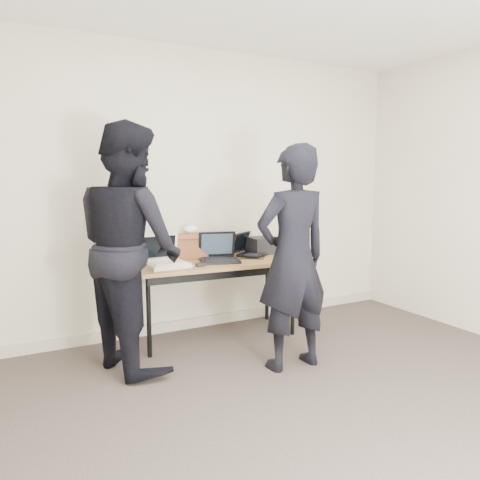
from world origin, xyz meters
TOP-DOWN VIEW (x-y plane):
  - room at (0.00, 0.00)m, footprint 4.60×4.60m
  - desk at (-0.00, 1.90)m, footprint 1.54×0.74m
  - laptop_beige at (-0.49, 1.89)m, footprint 0.37×0.36m
  - laptop_center at (0.03, 1.90)m, footprint 0.42×0.41m
  - laptop_right at (0.43, 2.05)m, footprint 0.43×0.42m
  - leather_satchel at (-0.18, 2.13)m, footprint 0.37×0.20m
  - tissue at (-0.15, 2.14)m, footprint 0.14×0.11m
  - equipment_box at (0.63, 2.10)m, footprint 0.29×0.25m
  - power_brick at (-0.22, 1.74)m, footprint 0.08×0.06m
  - cables at (0.04, 1.90)m, footprint 1.16×0.42m
  - person_typist at (0.24, 0.98)m, footprint 0.65×0.44m
  - person_observer at (-0.87, 1.61)m, footprint 0.92×1.07m
  - baseboard at (0.00, 2.23)m, footprint 4.50×0.03m

SIDE VIEW (x-z plane):
  - baseboard at x=0.00m, z-range 0.00..0.10m
  - desk at x=0.00m, z-range 0.30..1.02m
  - cables at x=0.04m, z-range 0.72..0.73m
  - power_brick at x=-0.22m, z-range 0.72..0.75m
  - laptop_right at x=0.43m, z-range 0.66..0.89m
  - laptop_beige at x=-0.49m, z-range 0.64..0.91m
  - laptop_center at x=0.03m, z-range 0.65..0.91m
  - equipment_box at x=0.63m, z-range 0.72..0.89m
  - leather_satchel at x=-0.18m, z-range 0.72..0.97m
  - person_typist at x=0.24m, z-range 0.00..1.75m
  - person_observer at x=-0.87m, z-range 0.00..1.91m
  - tissue at x=-0.15m, z-range 0.97..1.04m
  - room at x=0.00m, z-range -0.05..2.75m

